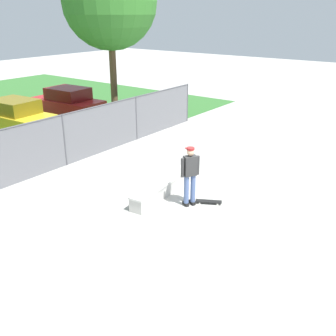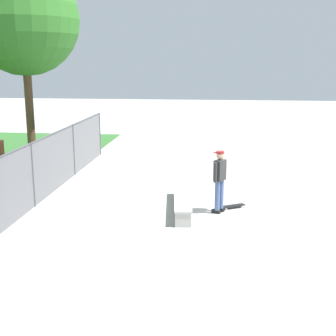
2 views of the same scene
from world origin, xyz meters
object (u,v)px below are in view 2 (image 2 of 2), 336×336
skateboarder (220,178)px  tree_near_right (24,20)px  skateboard (233,206)px  concrete_ledge (182,202)px

skateboarder → tree_near_right: bearing=58.4°
skateboarder → skateboard: size_ratio=2.31×
skateboard → concrete_ledge: bearing=99.9°
skateboarder → concrete_ledge: bearing=81.3°
concrete_ledge → skateboarder: 1.37m
concrete_ledge → skateboard: concrete_ledge is taller
skateboarder → skateboard: (0.43, -0.42, -0.96)m
skateboarder → tree_near_right: (4.65, 7.54, 4.84)m
concrete_ledge → tree_near_right: size_ratio=0.40×
concrete_ledge → skateboard: size_ratio=4.04×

